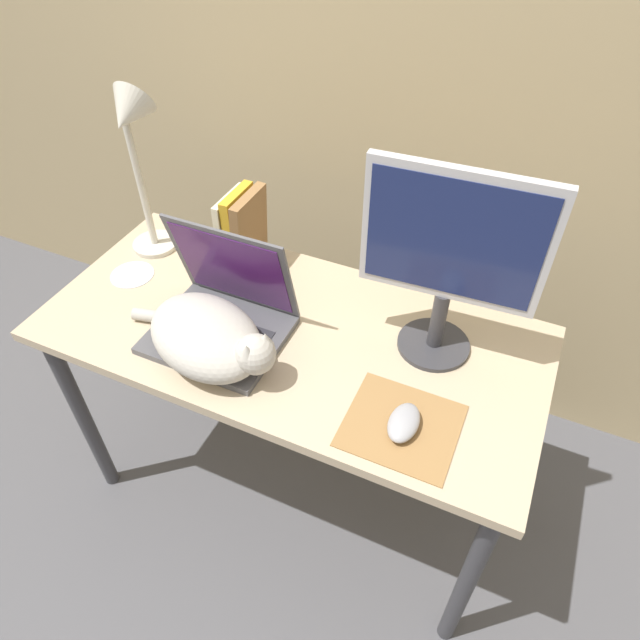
{
  "coord_description": "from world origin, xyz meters",
  "views": [
    {
      "loc": [
        0.49,
        -0.6,
        1.75
      ],
      "look_at": [
        0.1,
        0.27,
        0.84
      ],
      "focal_mm": 32.0,
      "sensor_mm": 36.0,
      "label": 1
    }
  ],
  "objects_px": {
    "computer_mouse": "(404,423)",
    "desk_lamp": "(134,145)",
    "cd_disc": "(132,275)",
    "laptop": "(223,314)",
    "book_row": "(242,231)",
    "external_monitor": "(451,256)",
    "cat": "(209,337)"
  },
  "relations": [
    {
      "from": "laptop",
      "to": "computer_mouse",
      "type": "xyz_separation_m",
      "value": [
        0.5,
        -0.1,
        -0.03
      ]
    },
    {
      "from": "computer_mouse",
      "to": "cd_disc",
      "type": "xyz_separation_m",
      "value": [
        -0.85,
        0.18,
        -0.02
      ]
    },
    {
      "from": "external_monitor",
      "to": "desk_lamp",
      "type": "distance_m",
      "value": 0.83
    },
    {
      "from": "laptop",
      "to": "cd_disc",
      "type": "distance_m",
      "value": 0.36
    },
    {
      "from": "external_monitor",
      "to": "laptop",
      "type": "bearing_deg",
      "value": -162.09
    },
    {
      "from": "desk_lamp",
      "to": "cd_disc",
      "type": "distance_m",
      "value": 0.36
    },
    {
      "from": "computer_mouse",
      "to": "cat",
      "type": "bearing_deg",
      "value": 178.83
    },
    {
      "from": "desk_lamp",
      "to": "laptop",
      "type": "bearing_deg",
      "value": -29.48
    },
    {
      "from": "computer_mouse",
      "to": "desk_lamp",
      "type": "bearing_deg",
      "value": 160.86
    },
    {
      "from": "laptop",
      "to": "book_row",
      "type": "xyz_separation_m",
      "value": [
        -0.09,
        0.26,
        0.06
      ]
    },
    {
      "from": "external_monitor",
      "to": "computer_mouse",
      "type": "relative_size",
      "value": 4.45
    },
    {
      "from": "desk_lamp",
      "to": "cd_disc",
      "type": "bearing_deg",
      "value": -97.64
    },
    {
      "from": "laptop",
      "to": "desk_lamp",
      "type": "relative_size",
      "value": 0.64
    },
    {
      "from": "laptop",
      "to": "computer_mouse",
      "type": "relative_size",
      "value": 2.97
    },
    {
      "from": "laptop",
      "to": "cd_disc",
      "type": "bearing_deg",
      "value": 167.17
    },
    {
      "from": "laptop",
      "to": "desk_lamp",
      "type": "xyz_separation_m",
      "value": [
        -0.33,
        0.19,
        0.29
      ]
    },
    {
      "from": "laptop",
      "to": "cat",
      "type": "distance_m",
      "value": 0.1
    },
    {
      "from": "laptop",
      "to": "external_monitor",
      "type": "distance_m",
      "value": 0.57
    },
    {
      "from": "computer_mouse",
      "to": "desk_lamp",
      "type": "distance_m",
      "value": 0.94
    },
    {
      "from": "laptop",
      "to": "cat",
      "type": "height_order",
      "value": "laptop"
    },
    {
      "from": "cd_disc",
      "to": "laptop",
      "type": "bearing_deg",
      "value": -12.83
    },
    {
      "from": "laptop",
      "to": "external_monitor",
      "type": "xyz_separation_m",
      "value": [
        0.49,
        0.16,
        0.22
      ]
    },
    {
      "from": "external_monitor",
      "to": "computer_mouse",
      "type": "height_order",
      "value": "external_monitor"
    },
    {
      "from": "cat",
      "to": "external_monitor",
      "type": "bearing_deg",
      "value": 28.07
    },
    {
      "from": "laptop",
      "to": "book_row",
      "type": "distance_m",
      "value": 0.28
    },
    {
      "from": "desk_lamp",
      "to": "cd_disc",
      "type": "relative_size",
      "value": 4.18
    },
    {
      "from": "computer_mouse",
      "to": "desk_lamp",
      "type": "height_order",
      "value": "desk_lamp"
    },
    {
      "from": "computer_mouse",
      "to": "desk_lamp",
      "type": "relative_size",
      "value": 0.21
    },
    {
      "from": "cd_disc",
      "to": "cat",
      "type": "bearing_deg",
      "value": -24.78
    },
    {
      "from": "cd_disc",
      "to": "book_row",
      "type": "bearing_deg",
      "value": 33.87
    },
    {
      "from": "external_monitor",
      "to": "cd_disc",
      "type": "distance_m",
      "value": 0.89
    },
    {
      "from": "computer_mouse",
      "to": "laptop",
      "type": "bearing_deg",
      "value": 168.58
    }
  ]
}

